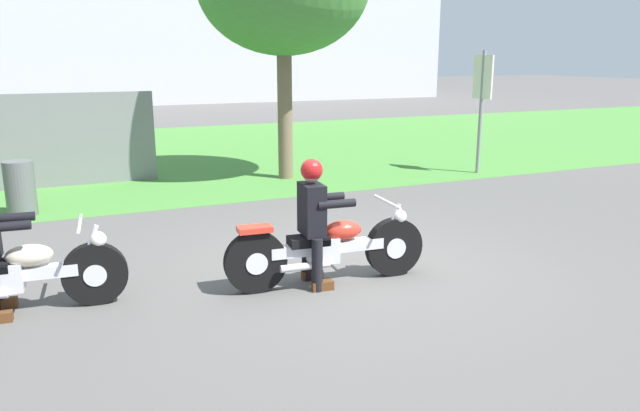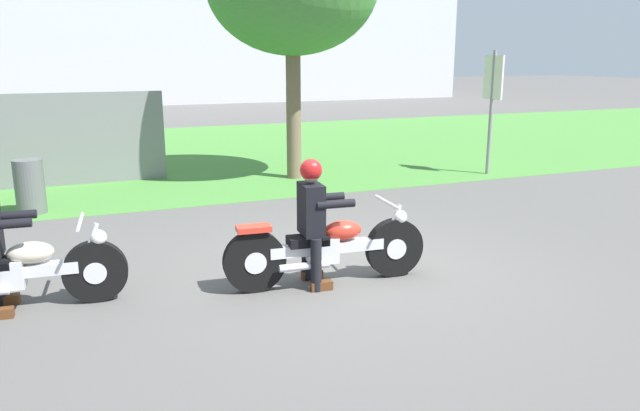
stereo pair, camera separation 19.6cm
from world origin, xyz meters
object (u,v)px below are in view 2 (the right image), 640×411
at_px(rider_lead, 313,212).
at_px(sign_banner, 492,93).
at_px(motorcycle_lead, 328,248).
at_px(trash_can, 30,187).
at_px(motorcycle_follow, 13,273).

bearing_deg(rider_lead, sign_banner, 43.30).
bearing_deg(motorcycle_lead, rider_lead, 179.23).
height_order(rider_lead, trash_can, rider_lead).
distance_m(rider_lead, sign_banner, 7.61).
relative_size(trash_can, sign_banner, 0.34).
height_order(motorcycle_follow, sign_banner, sign_banner).
bearing_deg(sign_banner, trash_can, -179.97).
bearing_deg(sign_banner, rider_lead, -141.73).
distance_m(motorcycle_follow, sign_banner, 9.95).
distance_m(trash_can, sign_banner, 9.06).
bearing_deg(motorcycle_lead, sign_banner, 44.21).
relative_size(motorcycle_lead, sign_banner, 0.89).
bearing_deg(motorcycle_follow, rider_lead, -4.21).
xyz_separation_m(trash_can, sign_banner, (8.97, 0.00, 1.28)).
distance_m(rider_lead, motorcycle_follow, 3.06).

